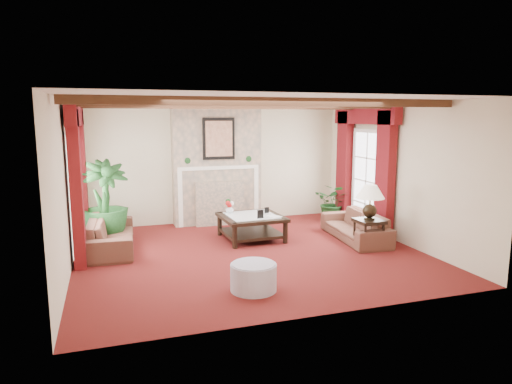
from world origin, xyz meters
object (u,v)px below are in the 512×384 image
object	(u,v)px
sofa_left	(111,229)
sofa_right	(355,221)
coffee_table	(251,227)
side_table	(369,234)
potted_palm	(106,219)
ottoman	(253,277)

from	to	relation	value
sofa_left	sofa_right	bearing A→B (deg)	-96.83
sofa_left	coffee_table	distance (m)	2.69
sofa_left	coffee_table	world-z (taller)	sofa_left
sofa_right	side_table	distance (m)	0.69
side_table	potted_palm	bearing A→B (deg)	156.45
sofa_left	side_table	world-z (taller)	sofa_left
sofa_left	sofa_right	xyz separation A→B (m)	(4.65, -0.79, -0.02)
sofa_left	ottoman	distance (m)	3.35
sofa_right	sofa_left	bearing A→B (deg)	-95.13
coffee_table	side_table	bearing A→B (deg)	-38.01
coffee_table	ottoman	size ratio (longest dim) A/B	1.80
potted_palm	sofa_right	bearing A→B (deg)	-15.76
sofa_right	coffee_table	bearing A→B (deg)	-103.81
sofa_left	ottoman	world-z (taller)	sofa_left
coffee_table	side_table	world-z (taller)	side_table
potted_palm	ottoman	distance (m)	3.86
sofa_right	coffee_table	world-z (taller)	sofa_right
side_table	coffee_table	bearing A→B (deg)	144.31
potted_palm	side_table	world-z (taller)	potted_palm
ottoman	coffee_table	bearing A→B (deg)	73.09
ottoman	sofa_right	bearing A→B (deg)	35.39
potted_palm	ottoman	size ratio (longest dim) A/B	2.76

